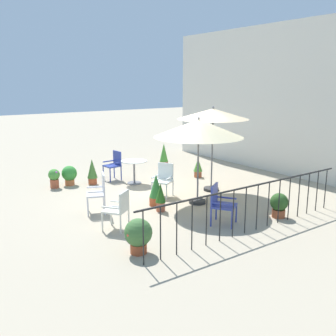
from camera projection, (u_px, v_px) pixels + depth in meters
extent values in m
plane|color=tan|center=(162.00, 195.00, 10.81)|extent=(60.00, 60.00, 0.00)
cube|color=silver|center=(281.00, 100.00, 13.03)|extent=(10.55, 0.30, 5.02)
cube|color=black|center=(253.00, 186.00, 7.95)|extent=(0.03, 5.69, 0.03)
cylinder|color=black|center=(143.00, 238.00, 6.55)|extent=(0.02, 0.02, 1.00)
cylinder|color=black|center=(160.00, 233.00, 6.75)|extent=(0.02, 0.02, 1.00)
cylinder|color=black|center=(177.00, 229.00, 6.95)|extent=(0.02, 0.02, 1.00)
cylinder|color=black|center=(192.00, 225.00, 7.16)|extent=(0.02, 0.02, 1.00)
cylinder|color=black|center=(206.00, 221.00, 7.36)|extent=(0.02, 0.02, 1.00)
cylinder|color=black|center=(220.00, 217.00, 7.56)|extent=(0.02, 0.02, 1.00)
cylinder|color=black|center=(233.00, 214.00, 7.76)|extent=(0.02, 0.02, 1.00)
cylinder|color=black|center=(245.00, 210.00, 7.96)|extent=(0.02, 0.02, 1.00)
cylinder|color=black|center=(257.00, 207.00, 8.16)|extent=(0.02, 0.02, 1.00)
cylinder|color=black|center=(268.00, 204.00, 8.36)|extent=(0.02, 0.02, 1.00)
cylinder|color=black|center=(279.00, 201.00, 8.56)|extent=(0.02, 0.02, 1.00)
cylinder|color=black|center=(289.00, 199.00, 8.76)|extent=(0.02, 0.02, 1.00)
cylinder|color=black|center=(299.00, 196.00, 8.96)|extent=(0.02, 0.02, 1.00)
cylinder|color=black|center=(308.00, 194.00, 9.16)|extent=(0.02, 0.02, 1.00)
cylinder|color=black|center=(317.00, 191.00, 9.36)|extent=(0.02, 0.02, 1.00)
cylinder|color=black|center=(325.00, 189.00, 9.56)|extent=(0.02, 0.02, 1.00)
cylinder|color=#2D2D2D|center=(197.00, 202.00, 10.06)|extent=(0.44, 0.44, 0.08)
cylinder|color=slate|center=(198.00, 162.00, 9.83)|extent=(0.04, 0.04, 2.19)
cone|color=beige|center=(199.00, 128.00, 9.63)|extent=(2.27, 2.27, 0.45)
sphere|color=slate|center=(199.00, 118.00, 9.58)|extent=(0.06, 0.06, 0.06)
cylinder|color=#2D2D2D|center=(211.00, 189.00, 11.24)|extent=(0.44, 0.44, 0.08)
cylinder|color=slate|center=(212.00, 150.00, 10.99)|extent=(0.04, 0.04, 2.38)
cone|color=beige|center=(213.00, 114.00, 10.76)|extent=(2.01, 2.01, 0.29)
sphere|color=slate|center=(213.00, 107.00, 10.72)|extent=(0.06, 0.06, 0.06)
cylinder|color=silver|center=(134.00, 161.00, 11.85)|extent=(0.81, 0.81, 0.02)
cylinder|color=slate|center=(134.00, 173.00, 11.93)|extent=(0.06, 0.06, 0.70)
cylinder|color=slate|center=(134.00, 183.00, 12.00)|extent=(0.44, 0.44, 0.03)
cube|color=white|center=(162.00, 181.00, 10.58)|extent=(0.65, 0.64, 0.04)
cube|color=white|center=(166.00, 171.00, 10.71)|extent=(0.42, 0.26, 0.46)
cube|color=white|center=(155.00, 176.00, 10.64)|extent=(0.24, 0.38, 0.03)
cube|color=white|center=(170.00, 178.00, 10.46)|extent=(0.24, 0.38, 0.03)
cylinder|color=white|center=(152.00, 190.00, 10.53)|extent=(0.04, 0.04, 0.40)
cylinder|color=white|center=(167.00, 192.00, 10.34)|extent=(0.04, 0.04, 0.40)
cylinder|color=white|center=(159.00, 186.00, 10.90)|extent=(0.04, 0.04, 0.40)
cylinder|color=white|center=(173.00, 188.00, 10.72)|extent=(0.04, 0.04, 0.40)
cube|color=silver|center=(115.00, 210.00, 8.20)|extent=(0.64, 0.64, 0.04)
cube|color=silver|center=(124.00, 201.00, 8.09)|extent=(0.29, 0.37, 0.41)
cube|color=silver|center=(119.00, 202.00, 8.36)|extent=(0.35, 0.28, 0.03)
cube|color=silver|center=(111.00, 208.00, 7.98)|extent=(0.35, 0.28, 0.03)
cylinder|color=silver|center=(111.00, 216.00, 8.51)|extent=(0.04, 0.04, 0.41)
cylinder|color=silver|center=(102.00, 222.00, 8.11)|extent=(0.04, 0.04, 0.41)
cylinder|color=silver|center=(129.00, 218.00, 8.38)|extent=(0.04, 0.04, 0.41)
cylinder|color=silver|center=(121.00, 225.00, 7.99)|extent=(0.04, 0.04, 0.41)
cube|color=silver|center=(96.00, 194.00, 9.23)|extent=(0.61, 0.58, 0.04)
cube|color=silver|center=(103.00, 183.00, 9.22)|extent=(0.44, 0.21, 0.49)
cube|color=silver|center=(95.00, 187.00, 9.42)|extent=(0.18, 0.37, 0.03)
cube|color=silver|center=(96.00, 192.00, 9.00)|extent=(0.18, 0.37, 0.03)
cylinder|color=silver|center=(87.00, 202.00, 9.46)|extent=(0.04, 0.04, 0.44)
cylinder|color=silver|center=(88.00, 207.00, 9.03)|extent=(0.04, 0.04, 0.44)
cylinder|color=silver|center=(104.00, 201.00, 9.55)|extent=(0.04, 0.04, 0.44)
cylinder|color=silver|center=(105.00, 206.00, 9.12)|extent=(0.04, 0.04, 0.44)
cube|color=#35429B|center=(224.00, 206.00, 8.47)|extent=(0.69, 0.69, 0.04)
cube|color=#35429B|center=(214.00, 194.00, 8.50)|extent=(0.29, 0.42, 0.44)
cube|color=#35429B|center=(222.00, 204.00, 8.24)|extent=(0.40, 0.28, 0.03)
cube|color=#35429B|center=(227.00, 198.00, 8.66)|extent=(0.40, 0.28, 0.03)
cylinder|color=#35429B|center=(232.00, 220.00, 8.23)|extent=(0.04, 0.04, 0.41)
cylinder|color=#35429B|center=(236.00, 214.00, 8.65)|extent=(0.04, 0.04, 0.41)
cylinder|color=#35429B|center=(211.00, 218.00, 8.40)|extent=(0.04, 0.04, 0.41)
cylinder|color=#35429B|center=(216.00, 211.00, 8.82)|extent=(0.04, 0.04, 0.41)
cube|color=#2D3E95|center=(112.00, 166.00, 12.32)|extent=(0.49, 0.49, 0.04)
cube|color=#2D3E95|center=(117.00, 158.00, 12.40)|extent=(0.43, 0.08, 0.44)
cube|color=#2D3E95|center=(108.00, 161.00, 12.45)|extent=(0.07, 0.41, 0.03)
cube|color=#2D3E95|center=(115.00, 163.00, 12.14)|extent=(0.07, 0.41, 0.03)
cylinder|color=#2D3E95|center=(103.00, 173.00, 12.40)|extent=(0.04, 0.04, 0.45)
cylinder|color=#2D3E95|center=(110.00, 175.00, 12.09)|extent=(0.04, 0.04, 0.45)
cylinder|color=#2D3E95|center=(114.00, 171.00, 12.66)|extent=(0.04, 0.04, 0.45)
cylinder|color=#2D3E95|center=(121.00, 173.00, 12.35)|extent=(0.04, 0.04, 0.45)
cylinder|color=#AD4C29|center=(156.00, 201.00, 9.87)|extent=(0.35, 0.35, 0.22)
cylinder|color=#382819|center=(156.00, 197.00, 9.85)|extent=(0.31, 0.31, 0.02)
cone|color=#368036|center=(156.00, 186.00, 9.78)|extent=(0.34, 0.34, 0.60)
cylinder|color=#B15637|center=(55.00, 184.00, 11.49)|extent=(0.26, 0.26, 0.26)
cylinder|color=#382819|center=(54.00, 180.00, 11.46)|extent=(0.23, 0.23, 0.02)
sphere|color=#499339|center=(54.00, 175.00, 11.43)|extent=(0.34, 0.34, 0.34)
sphere|color=#BF4CB1|center=(55.00, 174.00, 11.52)|extent=(0.08, 0.08, 0.08)
sphere|color=#BF4CB1|center=(54.00, 174.00, 11.31)|extent=(0.06, 0.06, 0.06)
sphere|color=#BF4CB1|center=(56.00, 172.00, 11.35)|extent=(0.09, 0.09, 0.09)
cylinder|color=#AD583C|center=(161.00, 207.00, 9.42)|extent=(0.21, 0.21, 0.23)
cylinder|color=#382819|center=(161.00, 202.00, 9.40)|extent=(0.19, 0.19, 0.02)
cone|color=#2B631E|center=(160.00, 193.00, 9.34)|extent=(0.25, 0.25, 0.47)
cylinder|color=#A24929|center=(139.00, 248.00, 7.11)|extent=(0.31, 0.31, 0.18)
cylinder|color=#382819|center=(138.00, 244.00, 7.10)|extent=(0.27, 0.27, 0.02)
sphere|color=#426D36|center=(138.00, 232.00, 7.04)|extent=(0.52, 0.52, 0.52)
sphere|color=#E44730|center=(130.00, 235.00, 6.90)|extent=(0.12, 0.12, 0.12)
sphere|color=#E44730|center=(136.00, 228.00, 7.17)|extent=(0.12, 0.12, 0.12)
sphere|color=#E44730|center=(150.00, 233.00, 7.11)|extent=(0.10, 0.10, 0.10)
sphere|color=#E44730|center=(131.00, 223.00, 7.14)|extent=(0.10, 0.10, 0.10)
cylinder|color=#A5502F|center=(278.00, 213.00, 9.00)|extent=(0.31, 0.31, 0.19)
cylinder|color=#382819|center=(279.00, 210.00, 8.98)|extent=(0.27, 0.27, 0.02)
sphere|color=#2C5321|center=(279.00, 202.00, 8.94)|extent=(0.42, 0.42, 0.42)
cylinder|color=#A25331|center=(198.00, 174.00, 12.80)|extent=(0.25, 0.25, 0.20)
cylinder|color=#382819|center=(198.00, 171.00, 12.78)|extent=(0.22, 0.22, 0.02)
cone|color=#539538|center=(198.00, 165.00, 12.73)|extent=(0.29, 0.29, 0.43)
cylinder|color=brown|center=(164.00, 165.00, 14.06)|extent=(0.31, 0.31, 0.26)
cylinder|color=#382819|center=(164.00, 162.00, 14.03)|extent=(0.28, 0.28, 0.02)
cone|color=#479736|center=(164.00, 152.00, 13.96)|extent=(0.31, 0.31, 0.67)
cylinder|color=#B95431|center=(93.00, 181.00, 11.91)|extent=(0.26, 0.26, 0.20)
cylinder|color=#382819|center=(93.00, 178.00, 11.89)|extent=(0.23, 0.23, 0.02)
cone|color=#467A31|center=(92.00, 168.00, 11.82)|extent=(0.31, 0.31, 0.59)
cylinder|color=#C66D3C|center=(70.00, 182.00, 11.81)|extent=(0.28, 0.28, 0.17)
cylinder|color=#382819|center=(70.00, 180.00, 11.79)|extent=(0.25, 0.25, 0.02)
sphere|color=#368D36|center=(69.00, 173.00, 11.75)|extent=(0.46, 0.46, 0.46)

